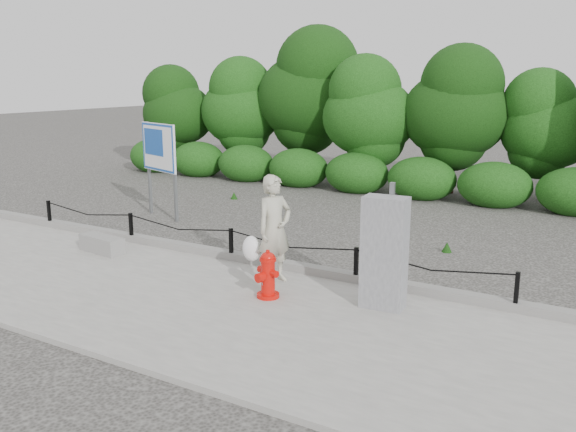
{
  "coord_description": "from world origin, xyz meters",
  "views": [
    {
      "loc": [
        6.36,
        -8.74,
        3.39
      ],
      "look_at": [
        1.09,
        0.2,
        1.0
      ],
      "focal_mm": 38.0,
      "sensor_mm": 36.0,
      "label": 1
    }
  ],
  "objects_px": {
    "fire_hydrant": "(268,275)",
    "advertising_sign": "(159,152)",
    "utility_cabinet": "(384,253)",
    "concrete_block": "(102,244)",
    "pedestrian": "(273,230)"
  },
  "relations": [
    {
      "from": "fire_hydrant",
      "to": "utility_cabinet",
      "type": "bearing_deg",
      "value": 32.63
    },
    {
      "from": "fire_hydrant",
      "to": "pedestrian",
      "type": "relative_size",
      "value": 0.42
    },
    {
      "from": "concrete_block",
      "to": "utility_cabinet",
      "type": "distance_m",
      "value": 5.77
    },
    {
      "from": "pedestrian",
      "to": "advertising_sign",
      "type": "height_order",
      "value": "advertising_sign"
    },
    {
      "from": "pedestrian",
      "to": "utility_cabinet",
      "type": "relative_size",
      "value": 0.98
    },
    {
      "from": "fire_hydrant",
      "to": "advertising_sign",
      "type": "relative_size",
      "value": 0.33
    },
    {
      "from": "concrete_block",
      "to": "advertising_sign",
      "type": "bearing_deg",
      "value": 112.06
    },
    {
      "from": "fire_hydrant",
      "to": "concrete_block",
      "type": "xyz_separation_m",
      "value": [
        -4.06,
        0.46,
        -0.2
      ]
    },
    {
      "from": "pedestrian",
      "to": "utility_cabinet",
      "type": "xyz_separation_m",
      "value": [
        1.98,
        -0.15,
        -0.04
      ]
    },
    {
      "from": "advertising_sign",
      "to": "concrete_block",
      "type": "bearing_deg",
      "value": -50.2
    },
    {
      "from": "utility_cabinet",
      "to": "advertising_sign",
      "type": "xyz_separation_m",
      "value": [
        -6.98,
        3.01,
        0.71
      ]
    },
    {
      "from": "concrete_block",
      "to": "utility_cabinet",
      "type": "height_order",
      "value": "utility_cabinet"
    },
    {
      "from": "pedestrian",
      "to": "advertising_sign",
      "type": "bearing_deg",
      "value": 80.7
    },
    {
      "from": "concrete_block",
      "to": "utility_cabinet",
      "type": "xyz_separation_m",
      "value": [
        5.73,
        0.06,
        0.67
      ]
    },
    {
      "from": "pedestrian",
      "to": "concrete_block",
      "type": "height_order",
      "value": "pedestrian"
    }
  ]
}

